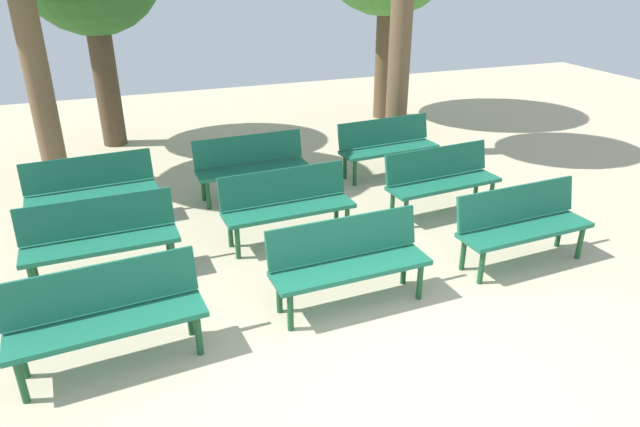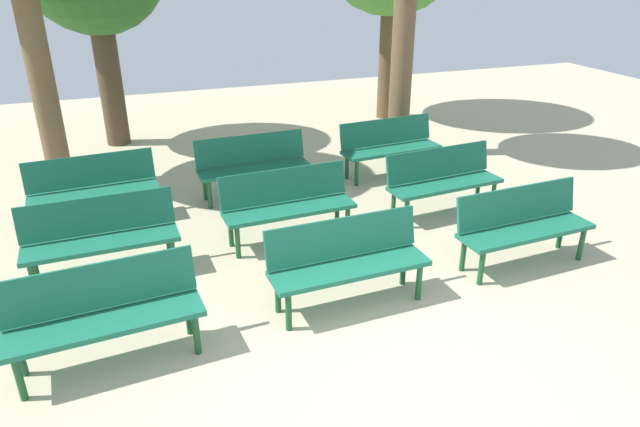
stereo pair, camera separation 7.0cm
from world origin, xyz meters
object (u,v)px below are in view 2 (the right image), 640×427
at_px(bench_r1_c2, 443,177).
at_px(bench_r2_c0, 93,186).
at_px(bench_r0_c1, 347,258).
at_px(bench_r2_c1, 253,162).
at_px(bench_r0_c2, 523,222).
at_px(bench_r0_c0, 104,310).
at_px(bench_r1_c1, 287,202).
at_px(bench_r2_c2, 389,144).
at_px(bench_r1_c0, 100,234).

relative_size(bench_r1_c2, bench_r2_c0, 1.00).
distance_m(bench_r0_c1, bench_r2_c1, 3.07).
xyz_separation_m(bench_r0_c1, bench_r0_c2, (2.16, 0.09, 0.00)).
xyz_separation_m(bench_r0_c0, bench_r1_c1, (2.12, 1.68, 0.00)).
height_order(bench_r2_c0, bench_r2_c2, same).
bearing_deg(bench_r2_c1, bench_r1_c2, -34.51).
bearing_deg(bench_r1_c2, bench_r0_c0, -162.87).
height_order(bench_r0_c1, bench_r1_c1, same).
bearing_deg(bench_r1_c2, bench_r0_c2, -90.79).
distance_m(bench_r0_c0, bench_r1_c0, 1.53).
bearing_deg(bench_r0_c0, bench_r2_c0, 87.29).
xyz_separation_m(bench_r2_c0, bench_r2_c2, (4.39, 0.30, 0.00)).
distance_m(bench_r1_c1, bench_r2_c0, 2.59).
bearing_deg(bench_r1_c0, bench_r0_c1, -33.32).
bearing_deg(bench_r0_c0, bench_r1_c2, 17.58).
distance_m(bench_r0_c2, bench_r1_c0, 4.63).
bearing_deg(bench_r0_c2, bench_r0_c0, 179.98).
bearing_deg(bench_r0_c1, bench_r2_c0, 127.26).
relative_size(bench_r0_c1, bench_r1_c2, 0.99).
relative_size(bench_r0_c1, bench_r2_c1, 1.00).
distance_m(bench_r1_c0, bench_r1_c2, 4.34).
distance_m(bench_r0_c2, bench_r2_c0, 5.32).
distance_m(bench_r1_c0, bench_r1_c1, 2.14).
relative_size(bench_r1_c0, bench_r1_c1, 1.00).
distance_m(bench_r0_c1, bench_r1_c2, 2.61).
distance_m(bench_r0_c0, bench_r1_c2, 4.66).
bearing_deg(bench_r1_c1, bench_r1_c0, -178.58).
relative_size(bench_r1_c0, bench_r2_c1, 1.00).
bearing_deg(bench_r0_c0, bench_r1_c1, 33.89).
height_order(bench_r0_c2, bench_r1_c0, same).
bearing_deg(bench_r2_c1, bench_r2_c2, 1.46).
distance_m(bench_r1_c2, bench_r2_c2, 1.57).
bearing_deg(bench_r2_c0, bench_r2_c2, 0.08).
relative_size(bench_r0_c1, bench_r1_c1, 1.00).
distance_m(bench_r2_c0, bench_r2_c2, 4.40).
bearing_deg(bench_r0_c2, bench_r1_c0, 160.74).
bearing_deg(bench_r1_c1, bench_r0_c2, -34.83).
height_order(bench_r0_c1, bench_r0_c2, same).
bearing_deg(bench_r0_c0, bench_r2_c1, 52.68).
height_order(bench_r1_c0, bench_r1_c2, same).
bearing_deg(bench_r2_c2, bench_r1_c0, -162.09).
height_order(bench_r0_c2, bench_r2_c1, same).
distance_m(bench_r0_c1, bench_r1_c0, 2.68).
bearing_deg(bench_r2_c0, bench_r0_c1, -54.54).
xyz_separation_m(bench_r1_c1, bench_r2_c2, (2.18, 1.64, 0.00)).
height_order(bench_r1_c1, bench_r2_c1, same).
xyz_separation_m(bench_r0_c0, bench_r0_c1, (2.27, 0.14, 0.00)).
xyz_separation_m(bench_r1_c2, bench_r2_c1, (-2.25, 1.45, 0.00)).
bearing_deg(bench_r2_c1, bench_r1_c0, -142.95).
xyz_separation_m(bench_r0_c1, bench_r2_c1, (-0.20, 3.06, 0.00)).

